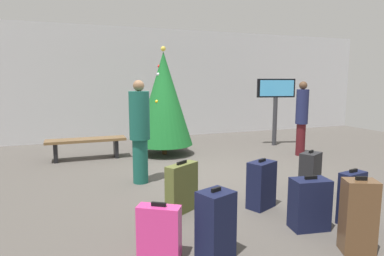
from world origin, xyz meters
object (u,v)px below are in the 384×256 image
Objects in this scene: waiting_bench at (86,143)px; suitcase_5 at (358,216)px; suitcase_0 at (310,173)px; suitcase_6 at (216,225)px; flight_info_kiosk at (276,98)px; suitcase_3 at (309,204)px; suitcase_4 at (261,185)px; traveller_0 at (302,116)px; holiday_tree at (164,99)px; suitcase_2 at (351,198)px; suitcase_1 at (182,188)px; traveller_1 at (140,130)px; suitcase_7 at (159,231)px.

suitcase_5 reaches higher than waiting_bench.
suitcase_0 is 0.94× the size of suitcase_6.
flight_info_kiosk is 5.88m from suitcase_5.
suitcase_3 is 0.81m from suitcase_4.
flight_info_kiosk is 1.04× the size of traveller_0.
holiday_tree is 3.70× the size of suitcase_2.
suitcase_5 is at bearing -65.04° from waiting_bench.
traveller_0 is 5.24m from suitcase_6.
waiting_bench is at bearing 122.17° from suitcase_2.
suitcase_4 is at bearing -60.73° from waiting_bench.
waiting_bench is at bearing 176.84° from holiday_tree.
suitcase_0 is 0.85× the size of suitcase_5.
suitcase_0 is (3.25, -3.62, -0.04)m from waiting_bench.
flight_info_kiosk is at bearing 42.33° from suitcase_1.
holiday_tree is 3.32m from traveller_0.
holiday_tree is at bearing -179.54° from flight_info_kiosk.
holiday_tree is 4.72m from suitcase_3.
suitcase_6 is (-0.05, -1.22, 0.01)m from suitcase_1.
suitcase_4 is 1.52m from suitcase_6.
traveller_0 is at bearing 43.31° from suitcase_4.
suitcase_1 reaches higher than suitcase_0.
suitcase_1 is at bearing -101.82° from holiday_tree.
suitcase_2 is at bearing -46.48° from suitcase_4.
suitcase_4 reaches higher than suitcase_3.
holiday_tree is at bearing 104.03° from suitcase_2.
suitcase_5 is at bearing -121.34° from traveller_0.
holiday_tree is at bearing 96.77° from suitcase_3.
suitcase_4 is (1.11, -0.24, -0.01)m from suitcase_1.
flight_info_kiosk is 2.65× the size of suitcase_0.
traveller_0 reaches higher than suitcase_4.
waiting_bench is 5.08m from traveller_0.
traveller_0 is 2.67× the size of suitcase_3.
flight_info_kiosk is at bearing 0.46° from holiday_tree.
holiday_tree is at bearing 157.51° from traveller_0.
suitcase_1 is at bearing 141.48° from suitcase_3.
suitcase_6 is (-3.84, -3.51, -0.60)m from traveller_0.
suitcase_0 is at bearing -125.46° from traveller_0.
suitcase_6 is at bearing -129.65° from flight_info_kiosk.
traveller_1 is (-1.01, -2.05, -0.41)m from holiday_tree.
flight_info_kiosk is 3.18× the size of suitcase_7.
suitcase_5 is 1.42× the size of suitcase_7.
suitcase_3 is at bearing -127.04° from traveller_0.
waiting_bench is at bearing 95.95° from suitcase_7.
flight_info_kiosk is 2.77× the size of suitcase_3.
suitcase_1 is 2.18m from suitcase_2.
suitcase_1 is 2.15m from suitcase_5.
suitcase_0 reaches higher than suitcase_3.
suitcase_7 is at bearing 162.33° from suitcase_5.
waiting_bench is at bearing 119.27° from suitcase_4.
suitcase_6 reaches higher than suitcase_1.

